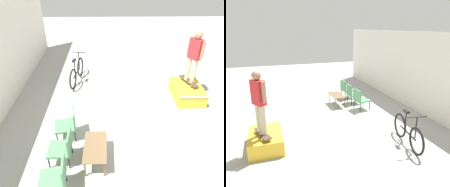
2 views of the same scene
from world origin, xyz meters
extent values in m
plane|color=#A8A8A3|center=(0.00, 0.00, 0.00)|extent=(24.00, 24.00, 0.00)
cube|color=gold|center=(1.45, -1.37, 0.21)|extent=(1.29, 0.88, 0.42)
cylinder|color=#B7B7BC|center=(0.80, -1.37, 0.42)|extent=(0.05, 0.88, 0.05)
cube|color=#473828|center=(1.63, -1.43, 0.51)|extent=(0.86, 0.46, 0.02)
cylinder|color=gold|center=(1.84, -1.24, 0.48)|extent=(0.06, 0.05, 0.05)
cylinder|color=gold|center=(1.91, -1.45, 0.48)|extent=(0.06, 0.05, 0.05)
cylinder|color=gold|center=(1.34, -1.41, 0.48)|extent=(0.06, 0.05, 0.05)
cylinder|color=gold|center=(1.42, -1.62, 0.48)|extent=(0.06, 0.05, 0.05)
cylinder|color=#C6B793|center=(1.53, -1.49, 0.91)|extent=(0.13, 0.13, 0.79)
cylinder|color=#C6B793|center=(1.72, -1.37, 0.91)|extent=(0.13, 0.13, 0.79)
cube|color=red|center=(1.63, -1.43, 1.62)|extent=(0.43, 0.37, 0.62)
cylinder|color=#A87A5B|center=(1.42, -1.56, 1.67)|extent=(0.09, 0.09, 0.53)
cylinder|color=#A87A5B|center=(1.83, -1.30, 1.67)|extent=(0.09, 0.09, 0.53)
sphere|color=#A87A5B|center=(1.63, -1.43, 2.05)|extent=(0.23, 0.23, 0.23)
cube|color=brown|center=(-1.12, 1.51, 0.44)|extent=(0.96, 0.51, 0.02)
cylinder|color=brown|center=(-1.55, 1.30, 0.22)|extent=(0.04, 0.04, 0.43)
cylinder|color=brown|center=(-0.69, 1.30, 0.22)|extent=(0.04, 0.04, 0.43)
cylinder|color=brown|center=(-1.55, 1.71, 0.22)|extent=(0.04, 0.04, 0.43)
cylinder|color=brown|center=(-0.69, 1.71, 0.22)|extent=(0.04, 0.04, 0.43)
cylinder|color=black|center=(-1.70, 2.55, 0.18)|extent=(0.03, 0.03, 0.36)
cylinder|color=black|center=(-1.65, 2.11, 0.18)|extent=(0.03, 0.03, 0.36)
cube|color=#569360|center=(-1.90, 2.31, 0.38)|extent=(0.57, 0.57, 0.05)
cube|color=#569360|center=(-1.87, 2.07, 0.62)|extent=(0.52, 0.09, 0.43)
cylinder|color=black|center=(-0.90, 2.53, 0.18)|extent=(0.03, 0.03, 0.36)
cylinder|color=black|center=(-1.34, 2.52, 0.18)|extent=(0.03, 0.03, 0.36)
cylinder|color=black|center=(-0.90, 2.09, 0.18)|extent=(0.03, 0.03, 0.36)
cylinder|color=black|center=(-1.34, 2.08, 0.18)|extent=(0.03, 0.03, 0.36)
cube|color=#569360|center=(-1.12, 2.31, 0.38)|extent=(0.52, 0.52, 0.05)
cube|color=#569360|center=(-1.12, 2.07, 0.62)|extent=(0.52, 0.04, 0.43)
cylinder|color=black|center=(-0.17, 2.56, 0.18)|extent=(0.03, 0.03, 0.36)
cylinder|color=black|center=(-0.60, 2.49, 0.18)|extent=(0.03, 0.03, 0.36)
cylinder|color=black|center=(-0.10, 2.13, 0.18)|extent=(0.03, 0.03, 0.36)
cylinder|color=black|center=(-0.53, 2.05, 0.18)|extent=(0.03, 0.03, 0.36)
cube|color=#569360|center=(-0.35, 2.31, 0.38)|extent=(0.60, 0.60, 0.05)
cube|color=#569360|center=(-0.31, 2.07, 0.62)|extent=(0.52, 0.13, 0.43)
torus|color=black|center=(3.04, 2.28, 0.36)|extent=(0.73, 0.17, 0.73)
torus|color=black|center=(2.08, 2.43, 0.36)|extent=(0.73, 0.17, 0.73)
cylinder|color=black|center=(2.56, 2.36, 0.36)|extent=(0.87, 0.18, 0.04)
cylinder|color=black|center=(2.39, 2.38, 0.63)|extent=(0.04, 0.04, 0.53)
cube|color=black|center=(2.39, 2.38, 0.92)|extent=(0.23, 0.13, 0.06)
cylinder|color=black|center=(2.94, 2.29, 0.68)|extent=(0.04, 0.04, 0.63)
cylinder|color=black|center=(2.94, 2.29, 0.99)|extent=(0.11, 0.52, 0.03)
camera|label=1|loc=(-4.53, 1.20, 4.09)|focal=35.00mm
camera|label=2|loc=(7.10, -1.21, 3.16)|focal=35.00mm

